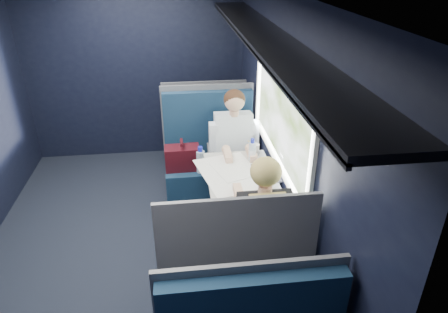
{
  "coord_description": "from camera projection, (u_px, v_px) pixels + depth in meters",
  "views": [
    {
      "loc": [
        0.52,
        -3.1,
        2.58
      ],
      "look_at": [
        0.9,
        0.0,
        0.95
      ],
      "focal_mm": 32.0,
      "sensor_mm": 36.0,
      "label": 1
    }
  ],
  "objects": [
    {
      "name": "ground",
      "position": [
        132.0,
        249.0,
        3.87
      ],
      "size": [
        2.8,
        4.2,
        0.01
      ],
      "primitive_type": "cube",
      "color": "black"
    },
    {
      "name": "room_shell",
      "position": [
        115.0,
        104.0,
        3.19
      ],
      "size": [
        3.0,
        4.4,
        2.4
      ],
      "color": "black",
      "rests_on": "ground"
    },
    {
      "name": "table",
      "position": [
        238.0,
        183.0,
        3.67
      ],
      "size": [
        0.62,
        1.0,
        0.74
      ],
      "color": "#54565E",
      "rests_on": "ground"
    },
    {
      "name": "seat_bay_near",
      "position": [
        209.0,
        163.0,
        4.52
      ],
      "size": [
        1.04,
        0.62,
        1.26
      ],
      "color": "#0C2139",
      "rests_on": "ground"
    },
    {
      "name": "seat_bay_far",
      "position": [
        232.0,
        273.0,
        3.0
      ],
      "size": [
        1.04,
        0.62,
        1.26
      ],
      "color": "#0C2139",
      "rests_on": "ground"
    },
    {
      "name": "seat_row_front",
      "position": [
        204.0,
        131.0,
        5.35
      ],
      "size": [
        1.04,
        0.51,
        1.16
      ],
      "color": "#0C2139",
      "rests_on": "ground"
    },
    {
      "name": "man",
      "position": [
        235.0,
        145.0,
        4.27
      ],
      "size": [
        0.53,
        0.56,
        1.32
      ],
      "color": "black",
      "rests_on": "ground"
    },
    {
      "name": "woman",
      "position": [
        262.0,
        224.0,
        3.03
      ],
      "size": [
        0.53,
        0.56,
        1.32
      ],
      "color": "black",
      "rests_on": "ground"
    },
    {
      "name": "papers",
      "position": [
        230.0,
        173.0,
        3.68
      ],
      "size": [
        0.66,
        0.83,
        0.01
      ],
      "primitive_type": "cube",
      "rotation": [
        0.0,
        0.0,
        0.24
      ],
      "color": "white",
      "rests_on": "table"
    },
    {
      "name": "laptop",
      "position": [
        274.0,
        167.0,
        3.65
      ],
      "size": [
        0.27,
        0.35,
        0.26
      ],
      "color": "silver",
      "rests_on": "table"
    },
    {
      "name": "bottle_small",
      "position": [
        252.0,
        151.0,
        3.86
      ],
      "size": [
        0.07,
        0.07,
        0.23
      ],
      "color": "silver",
      "rests_on": "table"
    },
    {
      "name": "cup",
      "position": [
        256.0,
        149.0,
        4.03
      ],
      "size": [
        0.07,
        0.07,
        0.1
      ],
      "primitive_type": "cylinder",
      "color": "white",
      "rests_on": "table"
    }
  ]
}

